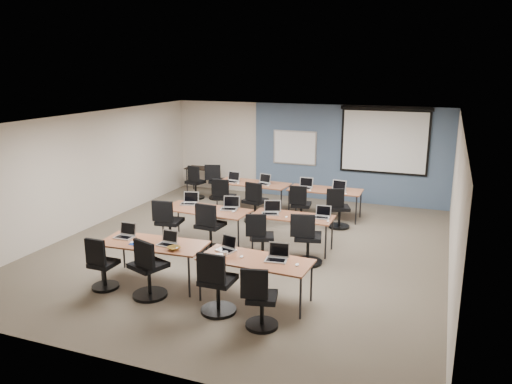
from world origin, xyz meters
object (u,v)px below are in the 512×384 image
at_px(laptop_5, 230,206).
at_px(task_chair_7, 307,243).
at_px(task_chair_6, 261,241).
at_px(task_chair_4, 168,227).
at_px(task_chair_8, 224,201).
at_px(training_table_back_left, 253,184).
at_px(task_chair_0, 102,268).
at_px(task_chair_3, 260,303).
at_px(whiteboard, 295,148).
at_px(training_table_back_right, 325,191).
at_px(training_table_mid_right, 292,218).
at_px(spare_chair_b, 195,185).
at_px(laptop_4, 189,201).
at_px(spare_chair_a, 217,185).
at_px(laptop_6, 271,211).
at_px(laptop_7, 322,215).
at_px(task_chair_5, 210,231).
at_px(task_chair_11, 338,211).
at_px(laptop_0, 125,234).
at_px(laptop_9, 264,182).
at_px(utility_table, 202,171).
at_px(training_table_front_left, 153,245).
at_px(task_chair_9, 255,205).
at_px(training_table_front_right, 256,262).
at_px(task_chair_2, 217,288).
at_px(laptop_10, 305,186).
at_px(laptop_8, 233,179).
at_px(laptop_2, 227,247).
at_px(projector_screen, 385,137).
at_px(laptop_1, 168,241).
at_px(training_table_mid_left, 206,211).
at_px(task_chair_1, 148,273).
at_px(laptop_3, 277,256).
at_px(task_chair_10, 300,208).

xyz_separation_m(laptop_5, task_chair_7, (1.91, -0.68, -0.36)).
bearing_deg(task_chair_6, task_chair_4, 158.48).
relative_size(task_chair_7, task_chair_8, 1.03).
bearing_deg(training_table_back_left, task_chair_8, -112.00).
xyz_separation_m(task_chair_0, laptop_5, (1.05, 3.02, 0.41)).
relative_size(task_chair_3, task_chair_4, 0.94).
xyz_separation_m(task_chair_3, task_chair_8, (-2.80, 4.86, 0.02)).
xyz_separation_m(whiteboard, training_table_back_right, (1.32, -1.70, -0.76)).
bearing_deg(training_table_mid_right, spare_chair_b, 142.15).
bearing_deg(laptop_4, spare_chair_a, 89.10).
relative_size(laptop_6, laptop_7, 1.15).
bearing_deg(laptop_5, task_chair_5, -116.15).
height_order(laptop_4, task_chair_11, laptop_4).
relative_size(whiteboard, laptop_5, 3.59).
bearing_deg(training_table_back_left, laptop_0, -93.15).
height_order(laptop_5, spare_chair_a, spare_chair_a).
xyz_separation_m(laptop_9, utility_table, (-2.45, 1.26, -0.13)).
relative_size(training_table_front_left, task_chair_9, 1.82).
distance_m(training_table_front_right, task_chair_2, 0.78).
bearing_deg(laptop_9, laptop_10, 10.86).
distance_m(laptop_9, task_chair_11, 2.29).
bearing_deg(task_chair_6, task_chair_11, 48.31).
xyz_separation_m(whiteboard, task_chair_7, (1.71, -4.85, -1.01)).
bearing_deg(laptop_8, laptop_2, -60.10).
distance_m(whiteboard, laptop_5, 4.22).
xyz_separation_m(projector_screen, laptop_10, (-1.68, -1.73, -1.09)).
bearing_deg(utility_table, task_chair_9, -43.17).
distance_m(laptop_1, laptop_5, 2.41).
height_order(task_chair_7, laptop_9, task_chair_7).
relative_size(laptop_8, laptop_10, 1.02).
height_order(laptop_0, laptop_7, laptop_0).
bearing_deg(whiteboard, laptop_7, -65.88).
relative_size(training_table_mid_right, spare_chair_a, 1.63).
bearing_deg(laptop_5, task_chair_2, -84.20).
relative_size(training_table_mid_left, task_chair_6, 1.95).
xyz_separation_m(whiteboard, task_chair_1, (-0.33, -7.18, -1.01)).
bearing_deg(task_chair_5, task_chair_6, -0.53).
height_order(task_chair_9, utility_table, task_chair_9).
bearing_deg(laptop_3, laptop_4, 132.51).
relative_size(laptop_3, task_chair_7, 0.33).
relative_size(training_table_back_left, spare_chair_b, 1.95).
xyz_separation_m(task_chair_1, laptop_7, (2.16, 3.10, 0.35)).
bearing_deg(utility_table, task_chair_1, -72.02).
distance_m(training_table_mid_right, spare_chair_b, 4.81).
distance_m(projector_screen, laptop_5, 5.06).
xyz_separation_m(task_chair_4, task_chair_11, (3.10, 2.50, -0.02)).
relative_size(laptop_0, laptop_6, 0.92).
relative_size(training_table_front_left, training_table_back_right, 1.03).
height_order(task_chair_9, task_chair_10, task_chair_9).
bearing_deg(training_table_back_right, laptop_7, -78.74).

